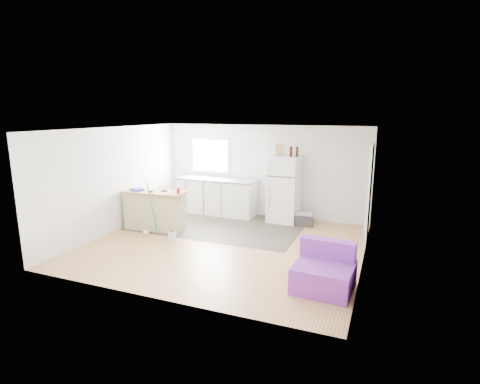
% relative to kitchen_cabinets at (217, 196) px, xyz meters
% --- Properties ---
extents(room, '(5.51, 5.01, 2.41)m').
position_rel_kitchen_cabinets_xyz_m(room, '(1.19, -2.16, 0.70)').
color(room, '#A27044').
rests_on(room, ground).
extents(vinyl_zone, '(4.05, 2.50, 0.00)m').
position_rel_kitchen_cabinets_xyz_m(vinyl_zone, '(0.47, -0.91, -0.49)').
color(vinyl_zone, '#372F29').
rests_on(vinyl_zone, floor).
extents(window, '(1.18, 0.06, 0.98)m').
position_rel_kitchen_cabinets_xyz_m(window, '(-0.36, 0.32, 1.05)').
color(window, white).
rests_on(window, back_wall).
extents(interior_door, '(0.11, 0.92, 2.10)m').
position_rel_kitchen_cabinets_xyz_m(interior_door, '(3.92, -0.61, 0.52)').
color(interior_door, white).
rests_on(interior_door, right_wall).
extents(ceiling_fixture, '(0.30, 0.30, 0.07)m').
position_rel_kitchen_cabinets_xyz_m(ceiling_fixture, '(-0.01, -0.96, 1.86)').
color(ceiling_fixture, white).
rests_on(ceiling_fixture, ceiling).
extents(kitchen_cabinets, '(2.19, 0.73, 1.26)m').
position_rel_kitchen_cabinets_xyz_m(kitchen_cabinets, '(0.00, 0.00, 0.00)').
color(kitchen_cabinets, white).
rests_on(kitchen_cabinets, floor).
extents(peninsula, '(1.53, 0.66, 0.92)m').
position_rel_kitchen_cabinets_xyz_m(peninsula, '(-0.79, -1.80, -0.03)').
color(peninsula, tan).
rests_on(peninsula, floor).
extents(refrigerator, '(0.77, 0.73, 1.67)m').
position_rel_kitchen_cabinets_xyz_m(refrigerator, '(1.87, -0.03, 0.34)').
color(refrigerator, white).
rests_on(refrigerator, floor).
extents(cooler, '(0.47, 0.34, 0.34)m').
position_rel_kitchen_cabinets_xyz_m(cooler, '(2.45, -0.21, -0.32)').
color(cooler, '#2C2C2F').
rests_on(cooler, floor).
extents(purple_seat, '(0.94, 0.89, 0.73)m').
position_rel_kitchen_cabinets_xyz_m(purple_seat, '(3.45, -3.40, -0.23)').
color(purple_seat, purple).
rests_on(purple_seat, floor).
extents(cleaner_jug, '(0.13, 0.10, 0.28)m').
position_rel_kitchen_cabinets_xyz_m(cleaner_jug, '(0.11, -2.49, -0.37)').
color(cleaner_jug, silver).
rests_on(cleaner_jug, floor).
extents(mop, '(0.21, 0.35, 1.26)m').
position_rel_kitchen_cabinets_xyz_m(mop, '(-0.67, -2.25, -0.26)').
color(mop, green).
rests_on(mop, floor).
extents(red_cup, '(0.09, 0.09, 0.12)m').
position_rel_kitchen_cabinets_xyz_m(red_cup, '(-0.12, -1.80, 0.49)').
color(red_cup, red).
rests_on(red_cup, peninsula).
extents(blue_tray, '(0.36, 0.32, 0.04)m').
position_rel_kitchen_cabinets_xyz_m(blue_tray, '(-1.20, -1.86, 0.44)').
color(blue_tray, '#141BC1').
rests_on(blue_tray, peninsula).
extents(tool_a, '(0.15, 0.09, 0.03)m').
position_rel_kitchen_cabinets_xyz_m(tool_a, '(-0.53, -1.73, 0.44)').
color(tool_a, black).
rests_on(tool_a, peninsula).
extents(tool_b, '(0.10, 0.04, 0.03)m').
position_rel_kitchen_cabinets_xyz_m(tool_b, '(-0.78, -1.91, 0.44)').
color(tool_b, black).
rests_on(tool_b, peninsula).
extents(cardboard_box, '(0.22, 0.15, 0.30)m').
position_rel_kitchen_cabinets_xyz_m(cardboard_box, '(1.74, -0.06, 1.32)').
color(cardboard_box, tan).
rests_on(cardboard_box, refrigerator).
extents(bottle_left, '(0.09, 0.09, 0.25)m').
position_rel_kitchen_cabinets_xyz_m(bottle_left, '(2.05, -0.14, 1.29)').
color(bottle_left, '#37110A').
rests_on(bottle_left, refrigerator).
extents(bottle_right, '(0.08, 0.08, 0.25)m').
position_rel_kitchen_cabinets_xyz_m(bottle_right, '(2.18, -0.08, 1.29)').
color(bottle_right, '#37110A').
rests_on(bottle_right, refrigerator).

